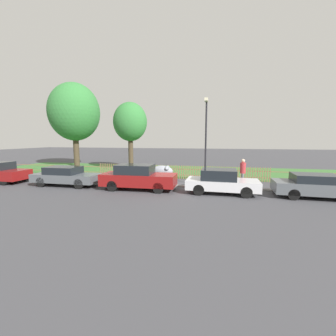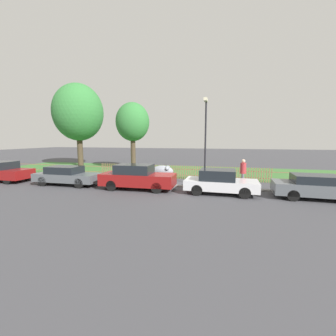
% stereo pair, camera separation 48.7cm
% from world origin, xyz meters
% --- Properties ---
extents(ground_plane, '(120.00, 120.00, 0.00)m').
position_xyz_m(ground_plane, '(0.00, 0.00, 0.00)').
color(ground_plane, '#424247').
extents(kerb_stone, '(39.52, 0.20, 0.12)m').
position_xyz_m(kerb_stone, '(0.00, 0.10, 0.06)').
color(kerb_stone, gray).
rests_on(kerb_stone, ground).
extents(grass_strip, '(39.52, 8.46, 0.01)m').
position_xyz_m(grass_strip, '(0.00, 7.33, 0.01)').
color(grass_strip, '#3D7033').
rests_on(grass_strip, ground).
extents(park_fence, '(39.52, 0.05, 1.07)m').
position_xyz_m(park_fence, '(0.00, 3.11, 0.53)').
color(park_fence, olive).
rests_on(park_fence, ground).
extents(parked_car_black_saloon, '(4.47, 1.67, 1.29)m').
position_xyz_m(parked_car_black_saloon, '(-6.95, -1.14, 0.67)').
color(parked_car_black_saloon, '#51565B').
rests_on(parked_car_black_saloon, ground).
extents(parked_car_navy_estate, '(4.63, 1.82, 1.56)m').
position_xyz_m(parked_car_navy_estate, '(-1.80, -1.21, 0.78)').
color(parked_car_navy_estate, maroon).
rests_on(parked_car_navy_estate, ground).
extents(parked_car_red_compact, '(4.10, 1.88, 1.40)m').
position_xyz_m(parked_car_red_compact, '(3.23, -1.11, 0.70)').
color(parked_car_red_compact, silver).
rests_on(parked_car_red_compact, ground).
extents(parked_car_white_van, '(4.54, 1.89, 1.28)m').
position_xyz_m(parked_car_white_van, '(8.24, -1.08, 0.66)').
color(parked_car_white_van, '#51565B').
rests_on(parked_car_white_van, ground).
extents(covered_motorcycle, '(1.90, 0.91, 1.15)m').
position_xyz_m(covered_motorcycle, '(-1.04, 2.08, 0.70)').
color(covered_motorcycle, black).
rests_on(covered_motorcycle, ground).
extents(tree_nearest_kerb, '(5.50, 5.50, 9.26)m').
position_xyz_m(tree_nearest_kerb, '(-12.65, 8.42, 6.06)').
color(tree_nearest_kerb, '#473828').
rests_on(tree_nearest_kerb, ground).
extents(tree_behind_motorcycle, '(3.34, 3.34, 6.74)m').
position_xyz_m(tree_behind_motorcycle, '(-5.58, 7.16, 4.77)').
color(tree_behind_motorcycle, '#473828').
rests_on(tree_behind_motorcycle, ground).
extents(pedestrian_near_fence, '(0.41, 0.42, 1.82)m').
position_xyz_m(pedestrian_near_fence, '(4.64, 1.17, 1.03)').
color(pedestrian_near_fence, slate).
rests_on(pedestrian_near_fence, ground).
extents(street_lamp, '(0.20, 0.79, 5.59)m').
position_xyz_m(street_lamp, '(2.22, 0.37, 3.53)').
color(street_lamp, black).
rests_on(street_lamp, ground).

